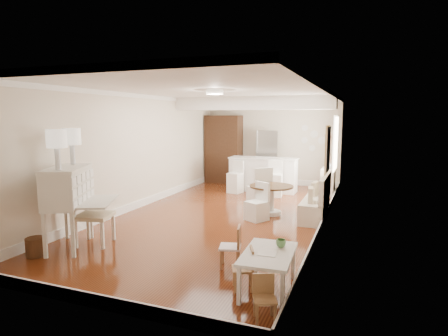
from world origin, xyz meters
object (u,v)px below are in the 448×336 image
Objects in this scene: gustavian_armchair at (94,215)px; wicker_basket at (36,247)px; kids_chair_a at (243,268)px; dining_table at (271,200)px; fridge at (278,159)px; sideboard at (328,181)px; kids_chair_b at (230,246)px; secretary_bureau at (68,208)px; breakfast_counter at (263,174)px; kids_chair_c at (265,299)px; bar_stool_right at (275,179)px; kids_table at (268,272)px; pantry_cabinet at (224,149)px; slip_chair_near at (257,202)px; slip_chair_far at (259,187)px; bar_stool_left at (235,177)px.

gustavian_armchair is 1.04m from wicker_basket.
dining_table reaches higher than kids_chair_a.
fridge reaches higher than sideboard.
kids_chair_b is at bearing -87.07° from dining_table.
secretary_bureau is 6.32m from breakfast_counter.
kids_chair_c is 0.50× the size of bar_stool_right.
dining_table is at bearing 26.77° from secretary_bureau.
sideboard reaches higher than kids_table.
wicker_basket is 6.89m from breakfast_counter.
kids_table is 0.51× the size of breakfast_counter.
fridge is at bearing 79.22° from breakfast_counter.
gustavian_armchair is 6.83m from sideboard.
kids_table is at bearing -65.01° from pantry_cabinet.
slip_chair_near reaches higher than kids_table.
kids_chair_b is at bearing 57.35° from slip_chair_far.
sideboard is (2.61, 0.70, -0.09)m from bar_stool_left.
breakfast_counter is 1.14m from fridge.
dining_table is 1.21× the size of slip_chair_near.
kids_table is at bearing 2.14° from wicker_basket.
kids_chair_a is 0.59× the size of bar_stool_left.
secretary_bureau reaches higher than slip_chair_far.
slip_chair_far is (-1.02, 4.43, 0.23)m from kids_chair_a.
pantry_cabinet is at bearing -172.56° from kids_chair_b.
slip_chair_far is (-1.34, 4.37, 0.25)m from kids_table.
sideboard is at bearing 4.84° from breakfast_counter.
breakfast_counter is at bearing 108.92° from dining_table.
slip_chair_far reaches higher than bar_stool_left.
kids_chair_b is 3.22m from dining_table.
bar_stool_left is (-1.78, 5.32, 0.15)m from kids_chair_b.
bar_stool_left is (-0.71, -0.54, -0.04)m from breakfast_counter.
secretary_bureau reaches higher than sideboard.
secretary_bureau is at bearing -120.99° from kids_chair_a.
fridge is at bearing 77.91° from kids_chair_c.
pantry_cabinet is at bearing 87.58° from wicker_basket.
bar_stool_right is (2.54, 5.91, 0.36)m from wicker_basket.
fridge is (-0.32, 1.71, 0.39)m from bar_stool_right.
bar_stool_left is at bearing 87.81° from kids_chair_c.
kids_chair_b is at bearing -82.82° from fridge.
kids_chair_a is at bearing -32.43° from secretary_bureau.
gustavian_armchair is at bearing -120.33° from sideboard.
kids_chair_c is at bearing -41.00° from secretary_bureau.
kids_chair_b is 0.62× the size of bar_stool_right.
fridge is at bearing 166.29° from kids_chair_a.
kids_table is 0.45× the size of pantry_cabinet.
wicker_basket is at bearing -91.39° from kids_chair_b.
dining_table is (-0.89, 3.78, 0.08)m from kids_table.
bar_stool_left is (-2.19, 5.95, 0.19)m from kids_chair_a.
kids_table is 3.38m from slip_chair_near.
secretary_bureau reaches higher than breakfast_counter.
kids_table is at bearing -41.12° from slip_chair_near.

